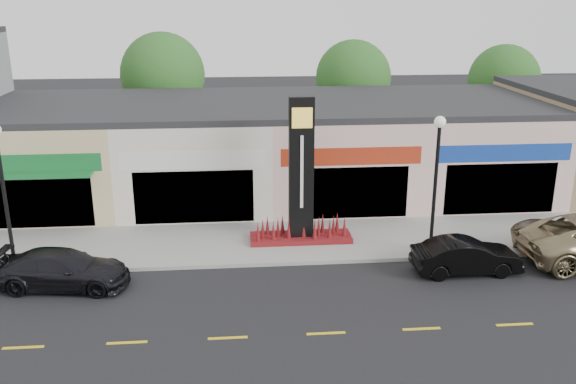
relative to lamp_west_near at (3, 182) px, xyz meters
name	(u,v)px	position (x,y,z in m)	size (l,w,h in m)	color
ground	(228,292)	(8.00, -2.50, -3.48)	(120.00, 120.00, 0.00)	black
sidewalk	(229,243)	(8.00, 1.85, -3.40)	(52.00, 4.30, 0.15)	gray
curb	(229,265)	(8.00, -0.40, -3.40)	(52.00, 0.20, 0.15)	gray
shop_beige	(59,151)	(-0.50, 8.96, -1.08)	(7.00, 10.85, 4.80)	tan
shop_cream	(199,149)	(6.50, 8.97, -1.08)	(7.00, 10.01, 4.80)	beige
shop_pink_w	(333,146)	(13.50, 8.97, -1.08)	(7.00, 10.01, 4.80)	beige
shop_pink_e	(463,143)	(20.50, 8.97, -1.08)	(7.00, 10.01, 4.80)	beige
tree_rear_west	(163,75)	(4.00, 17.00, 1.74)	(5.20, 5.20, 7.83)	#382619
tree_rear_mid	(353,78)	(16.00, 17.00, 1.41)	(4.80, 4.80, 7.29)	#382619
tree_rear_east	(504,80)	(26.00, 17.00, 1.15)	(4.60, 4.60, 6.94)	#382619
lamp_west_near	(3,182)	(0.00, 0.00, 0.00)	(0.44, 0.44, 5.47)	black
lamp_east_near	(436,172)	(16.00, 0.00, 0.00)	(0.44, 0.44, 5.47)	black
pylon_sign	(301,192)	(11.00, 1.70, -1.20)	(4.20, 1.30, 6.00)	#5B0F15
car_dark_sedan	(63,269)	(2.19, -1.56, -2.80)	(4.66, 1.89, 1.35)	black
car_black_conv	(466,256)	(16.82, -1.66, -2.82)	(3.99, 1.39, 1.31)	black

